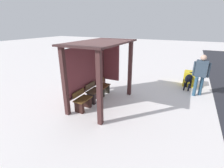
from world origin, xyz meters
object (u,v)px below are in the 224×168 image
Objects in this scene: bench_center_inside at (94,94)px; person_walking at (201,72)px; bus_shelter at (97,61)px; bench_left_inside at (83,102)px; dog at (189,78)px; grit_bin at (189,79)px; bench_right_inside at (103,88)px.

person_walking is at bearing -56.25° from bench_center_inside.
bus_shelter is 4.03× the size of bench_left_inside.
bench_left_inside is at bearing 139.75° from dog.
dog is at bearing 177.20° from grit_bin.
bench_center_inside is at bearing 123.75° from person_walking.
bench_left_inside is 5.25m from dog.
person_walking is 2.50× the size of grit_bin.
bench_left_inside is 0.66× the size of dog.
dog reaches higher than bench_left_inside.
bench_right_inside is 4.54m from grit_bin.
bus_shelter is at bearing 123.14° from person_walking.
bench_center_inside is 0.78m from bench_right_inside.
grit_bin is (3.76, -3.41, 0.04)m from bench_center_inside.
grit_bin is (1.23, 0.38, -0.72)m from person_walking.
bench_left_inside is at bearing 179.91° from bench_center_inside.
bench_left_inside is at bearing 172.58° from bus_shelter.
person_walking is 1.64× the size of dog.
bus_shelter is 3.79× the size of bench_center_inside.
bus_shelter reaches higher than dog.
bench_left_inside is at bearing 131.10° from person_walking.
bus_shelter is 2.65× the size of dog.
grit_bin is (0.54, -0.03, -0.17)m from dog.
bus_shelter is at bearing 137.76° from grit_bin.
person_walking is (2.40, -3.67, -0.59)m from bus_shelter.
person_walking reaches higher than dog.
person_walking reaches higher than grit_bin.
bench_left_inside is 1.03× the size of bench_right_inside.
bench_center_inside is at bearing 133.61° from dog.
person_walking reaches higher than bench_center_inside.
bus_shelter reaches higher than grit_bin.
dog reaches higher than grit_bin.
grit_bin is at bearing 17.13° from person_walking.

